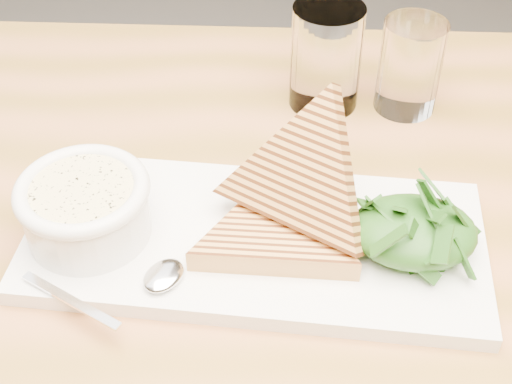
# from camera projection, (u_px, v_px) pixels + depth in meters

# --- Properties ---
(table_top) EXTENTS (1.20, 0.81, 0.04)m
(table_top) POSITION_uv_depth(u_px,v_px,m) (322.00, 260.00, 0.67)
(table_top) COLOR #AE6D3C
(table_top) RESTS_ON ground
(platter) EXTENTS (0.42, 0.21, 0.02)m
(platter) POSITION_uv_depth(u_px,v_px,m) (255.00, 240.00, 0.65)
(platter) COLOR white
(platter) RESTS_ON table_top
(soup_bowl) EXTENTS (0.11, 0.11, 0.04)m
(soup_bowl) POSITION_uv_depth(u_px,v_px,m) (87.00, 214.00, 0.63)
(soup_bowl) COLOR white
(soup_bowl) RESTS_ON platter
(soup) EXTENTS (0.09, 0.09, 0.01)m
(soup) POSITION_uv_depth(u_px,v_px,m) (82.00, 192.00, 0.61)
(soup) COLOR beige
(soup) RESTS_ON soup_bowl
(bowl_rim) EXTENTS (0.12, 0.12, 0.01)m
(bowl_rim) POSITION_uv_depth(u_px,v_px,m) (82.00, 190.00, 0.61)
(bowl_rim) COLOR white
(bowl_rim) RESTS_ON soup_bowl
(sandwich_flat) EXTENTS (0.17, 0.17, 0.02)m
(sandwich_flat) POSITION_uv_depth(u_px,v_px,m) (276.00, 232.00, 0.63)
(sandwich_flat) COLOR #C38945
(sandwich_flat) RESTS_ON platter
(sandwich_lean) EXTENTS (0.24, 0.24, 0.19)m
(sandwich_lean) POSITION_uv_depth(u_px,v_px,m) (302.00, 177.00, 0.62)
(sandwich_lean) COLOR #C38945
(sandwich_lean) RESTS_ON sandwich_flat
(salad_base) EXTENTS (0.11, 0.09, 0.04)m
(salad_base) POSITION_uv_depth(u_px,v_px,m) (414.00, 231.00, 0.62)
(salad_base) COLOR #143411
(salad_base) RESTS_ON platter
(arugula_pile) EXTENTS (0.11, 0.10, 0.05)m
(arugula_pile) POSITION_uv_depth(u_px,v_px,m) (415.00, 227.00, 0.61)
(arugula_pile) COLOR #2D6919
(arugula_pile) RESTS_ON platter
(spoon_bowl) EXTENTS (0.05, 0.05, 0.01)m
(spoon_bowl) POSITION_uv_depth(u_px,v_px,m) (164.00, 275.00, 0.60)
(spoon_bowl) COLOR silver
(spoon_bowl) RESTS_ON platter
(spoon_handle) EXTENTS (0.09, 0.06, 0.00)m
(spoon_handle) POSITION_uv_depth(u_px,v_px,m) (71.00, 300.00, 0.58)
(spoon_handle) COLOR silver
(spoon_handle) RESTS_ON platter
(glass_near) EXTENTS (0.07, 0.07, 0.11)m
(glass_near) POSITION_uv_depth(u_px,v_px,m) (410.00, 66.00, 0.78)
(glass_near) COLOR white
(glass_near) RESTS_ON table_top
(glass_far) EXTENTS (0.08, 0.08, 0.12)m
(glass_far) POSITION_uv_depth(u_px,v_px,m) (326.00, 57.00, 0.78)
(glass_far) COLOR white
(glass_far) RESTS_ON table_top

